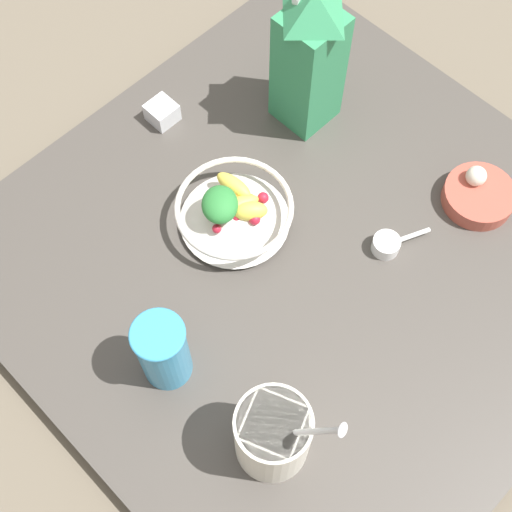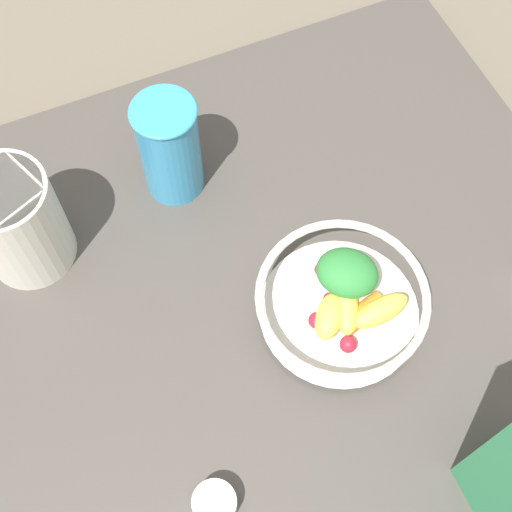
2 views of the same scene
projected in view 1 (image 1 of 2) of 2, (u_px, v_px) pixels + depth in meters
name	position (u px, v px, depth m)	size (l,w,h in m)	color
ground_plane	(301.00, 261.00, 1.20)	(6.00, 6.00, 0.00)	#665B4C
countertop	(302.00, 256.00, 1.18)	(0.93, 0.93, 0.04)	#47423D
fruit_bowl	(234.00, 211.00, 1.16)	(0.19, 0.19, 0.08)	silver
milk_carton	(309.00, 58.00, 1.17)	(0.09, 0.09, 0.28)	#338C59
yogurt_tub	(273.00, 434.00, 0.96)	(0.10, 0.14, 0.25)	silver
drinking_cup	(163.00, 351.00, 1.01)	(0.08, 0.08, 0.14)	#3893C6
spice_jar	(162.00, 113.00, 1.27)	(0.05, 0.05, 0.04)	silver
measuring_scoop	(388.00, 244.00, 1.16)	(0.10, 0.06, 0.03)	white
garlic_bowl	(478.00, 194.00, 1.20)	(0.12, 0.12, 0.06)	#B24C3D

